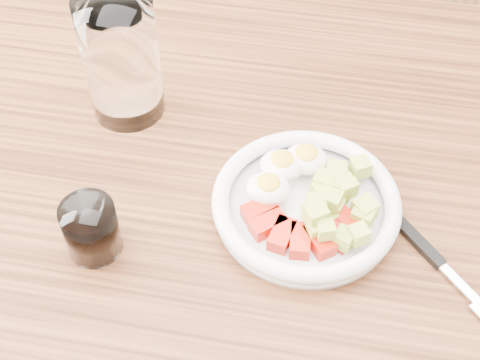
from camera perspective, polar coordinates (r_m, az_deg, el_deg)
dining_table at (r=0.87m, az=0.53°, el=-6.10°), size 1.50×0.90×0.77m
bowl at (r=0.77m, az=5.67°, el=-1.85°), size 0.22×0.22×0.06m
fork at (r=0.77m, az=15.79°, el=-5.96°), size 0.15×0.16×0.01m
water_glass at (r=0.85m, az=-10.11°, el=10.18°), size 0.09×0.09×0.17m
coffee_glass at (r=0.74m, az=-12.58°, el=-4.13°), size 0.06×0.06×0.07m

